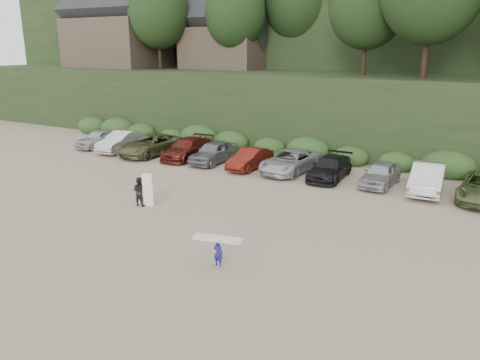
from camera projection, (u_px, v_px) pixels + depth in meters
The scene contains 5 objects.
ground at pixel (183, 214), 23.68m from camera, with size 120.00×120.00×0.00m, color tan.
hillside_backdrop at pixel (376, 18), 50.68m from camera, with size 90.00×41.50×28.00m.
parked_cars at pixel (276, 161), 31.59m from camera, with size 33.91×6.35×1.65m.
child_surfer at pixel (218, 247), 17.94m from camera, with size 2.01×0.96×1.16m.
adult_surfer at pixel (140, 191), 24.81m from camera, with size 1.25×0.66×1.85m.
Camera 1 is at (13.61, -17.89, 8.19)m, focal length 35.00 mm.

